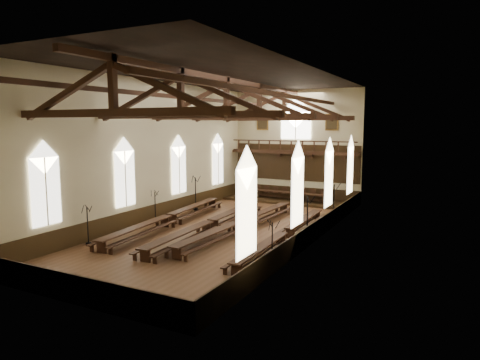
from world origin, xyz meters
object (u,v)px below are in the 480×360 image
at_px(candelabrum_left_near, 88,232).
at_px(candelabrum_right_far, 334,209).
at_px(refectory_row_c, 242,223).
at_px(refectory_row_b, 210,223).
at_px(refectory_row_a, 168,217).
at_px(high_table, 286,193).
at_px(candelabrum_left_far, 196,199).
at_px(candelabrum_right_mid, 307,227).
at_px(dais, 286,201).
at_px(candelabrum_right_near, 272,253).
at_px(refectory_row_d, 286,233).
at_px(candelabrum_left_mid, 155,213).

bearing_deg(candelabrum_left_near, candelabrum_right_far, 48.10).
bearing_deg(refectory_row_c, refectory_row_b, -150.01).
relative_size(refectory_row_a, high_table, 1.87).
bearing_deg(candelabrum_left_far, refectory_row_a, -76.31).
distance_m(refectory_row_a, refectory_row_c, 5.28).
bearing_deg(refectory_row_c, refectory_row_a, -170.42).
bearing_deg(candelabrum_right_far, candelabrum_right_mid, -90.00).
distance_m(refectory_row_b, candelabrum_right_far, 9.15).
distance_m(dais, candelabrum_right_mid, 12.99).
xyz_separation_m(refectory_row_c, candelabrum_left_near, (-6.54, -6.80, 0.15)).
relative_size(candelabrum_right_near, candelabrum_right_mid, 0.85).
height_order(refectory_row_b, candelabrum_right_near, candelabrum_right_near).
bearing_deg(candelabrum_right_far, candelabrum_left_near, -131.90).
height_order(high_table, candelabrum_right_near, candelabrum_right_near).
xyz_separation_m(refectory_row_a, dais, (3.95, 12.09, -0.46)).
relative_size(refectory_row_c, dais, 1.27).
bearing_deg(refectory_row_b, candelabrum_left_near, -129.49).
height_order(refectory_row_d, candelabrum_right_mid, candelabrum_right_mid).
bearing_deg(refectory_row_c, candelabrum_left_mid, -174.52).
height_order(refectory_row_c, candelabrum_left_near, candelabrum_left_near).
relative_size(refectory_row_b, candelabrum_left_near, 6.29).
relative_size(refectory_row_b, dais, 1.27).
height_order(refectory_row_b, candelabrum_left_near, candelabrum_left_near).
distance_m(high_table, candelabrum_left_far, 8.49).
height_order(high_table, candelabrum_left_near, candelabrum_left_near).
xyz_separation_m(dais, high_table, (0.00, -0.00, 0.72)).
xyz_separation_m(refectory_row_a, high_table, (3.95, 12.09, 0.26)).
height_order(refectory_row_c, dais, refectory_row_c).
bearing_deg(refectory_row_c, candelabrum_left_far, 145.07).
distance_m(refectory_row_c, high_table, 11.29).
distance_m(candelabrum_left_mid, candelabrum_right_mid, 11.10).
height_order(candelabrum_right_near, candelabrum_right_mid, candelabrum_right_mid).
relative_size(dais, candelabrum_right_near, 4.83).
distance_m(refectory_row_d, dais, 13.10).
xyz_separation_m(dais, candelabrum_right_near, (5.82, -16.91, 0.62)).
relative_size(candelabrum_left_mid, candelabrum_left_far, 0.83).
xyz_separation_m(refectory_row_c, candelabrum_right_mid, (4.56, -0.37, 0.30)).
relative_size(refectory_row_a, candelabrum_right_near, 6.18).
relative_size(refectory_row_b, candelabrum_right_far, 5.10).
bearing_deg(high_table, candelabrum_left_far, -128.45).
relative_size(refectory_row_b, candelabrum_left_mid, 6.21).
bearing_deg(candelabrum_left_mid, refectory_row_a, -10.78).
height_order(refectory_row_d, candelabrum_left_far, candelabrum_left_far).
distance_m(refectory_row_c, dais, 11.29).
bearing_deg(candelabrum_left_near, refectory_row_a, 77.37).
xyz_separation_m(dais, candelabrum_left_far, (-5.28, -6.65, 0.75)).
distance_m(refectory_row_b, candelabrum_right_near, 7.88).
xyz_separation_m(refectory_row_d, candelabrum_left_near, (-9.98, -5.80, 0.20)).
bearing_deg(candelabrum_right_far, refectory_row_c, -129.33).
height_order(high_table, candelabrum_left_far, candelabrum_left_far).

